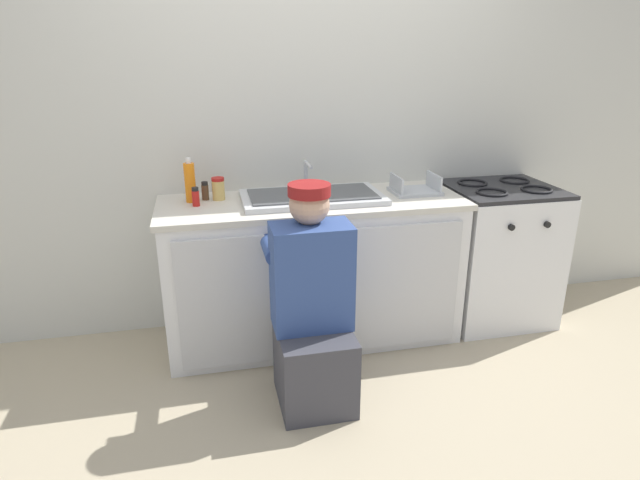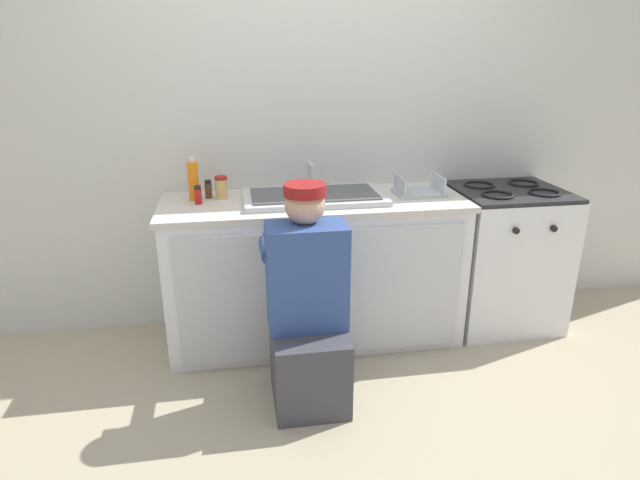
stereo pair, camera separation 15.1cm
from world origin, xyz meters
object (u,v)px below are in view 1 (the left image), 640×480
at_px(stove_range, 496,253).
at_px(soap_bottle_orange, 190,182).
at_px(sink_double_basin, 312,196).
at_px(spice_bottle_red, 196,197).
at_px(condiment_jar, 218,189).
at_px(dish_rack_tray, 415,189).
at_px(plumber_person, 313,316).
at_px(spice_bottle_pepper, 205,191).

bearing_deg(stove_range, soap_bottle_orange, 176.73).
relative_size(sink_double_basin, spice_bottle_red, 7.62).
xyz_separation_m(stove_range, condiment_jar, (-1.73, 0.12, 0.49)).
height_order(dish_rack_tray, soap_bottle_orange, soap_bottle_orange).
xyz_separation_m(plumber_person, spice_bottle_pepper, (-0.46, 0.75, 0.46)).
bearing_deg(dish_rack_tray, condiment_jar, 174.64).
bearing_deg(sink_double_basin, dish_rack_tray, 1.02).
distance_m(plumber_person, soap_bottle_orange, 1.04).
xyz_separation_m(sink_double_basin, condiment_jar, (-0.52, 0.12, 0.05)).
distance_m(sink_double_basin, plumber_person, 0.76).
xyz_separation_m(sink_double_basin, spice_bottle_red, (-0.65, 0.02, 0.03)).
bearing_deg(condiment_jar, dish_rack_tray, -5.36).
xyz_separation_m(sink_double_basin, soap_bottle_orange, (-0.67, 0.11, 0.09)).
distance_m(stove_range, condiment_jar, 1.80).
height_order(condiment_jar, spice_bottle_red, condiment_jar).
xyz_separation_m(dish_rack_tray, spice_bottle_pepper, (-1.22, 0.12, 0.03)).
relative_size(sink_double_basin, condiment_jar, 6.25).
xyz_separation_m(plumber_person, dish_rack_tray, (0.76, 0.63, 0.43)).
distance_m(stove_range, spice_bottle_pepper, 1.87).
bearing_deg(spice_bottle_red, dish_rack_tray, -0.17).
distance_m(sink_double_basin, stove_range, 1.29).
height_order(sink_double_basin, spice_bottle_red, sink_double_basin).
xyz_separation_m(stove_range, soap_bottle_orange, (-1.88, 0.11, 0.54)).
bearing_deg(stove_range, plumber_person, -155.31).
bearing_deg(sink_double_basin, stove_range, -0.10).
bearing_deg(dish_rack_tray, plumber_person, -140.37).
bearing_deg(stove_range, sink_double_basin, 179.90).
distance_m(soap_bottle_orange, condiment_jar, 0.16).
bearing_deg(stove_range, dish_rack_tray, 178.67).
bearing_deg(plumber_person, soap_bottle_orange, 126.91).
relative_size(plumber_person, condiment_jar, 8.63).
relative_size(soap_bottle_orange, condiment_jar, 1.95).
xyz_separation_m(dish_rack_tray, soap_bottle_orange, (-1.30, 0.09, 0.09)).
distance_m(stove_range, plumber_person, 1.47).
relative_size(dish_rack_tray, spice_bottle_pepper, 2.67).
bearing_deg(spice_bottle_red, sink_double_basin, -1.33).
bearing_deg(plumber_person, spice_bottle_pepper, 121.75).
bearing_deg(spice_bottle_red, condiment_jar, 39.26).
distance_m(sink_double_basin, dish_rack_tray, 0.63).
bearing_deg(soap_bottle_orange, sink_double_basin, -8.89).
bearing_deg(spice_bottle_red, spice_bottle_pepper, 65.81).
bearing_deg(spice_bottle_red, stove_range, -0.53).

